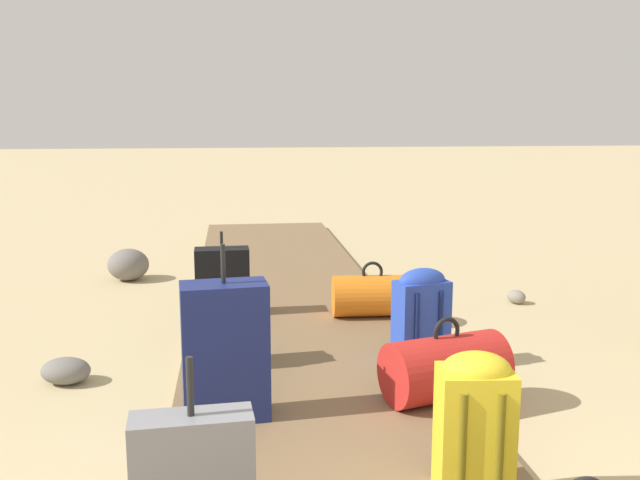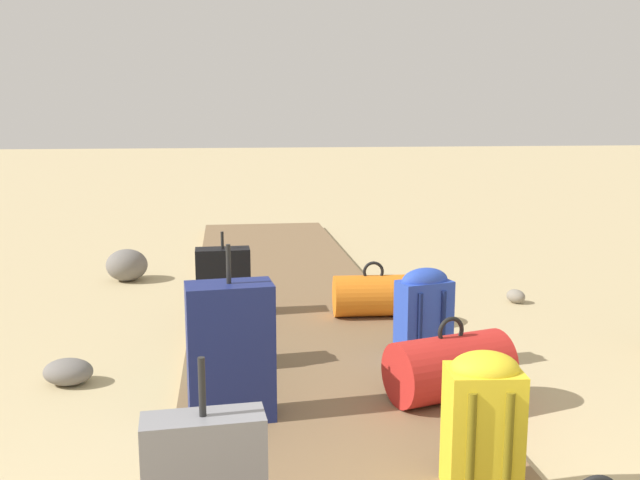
{
  "view_description": "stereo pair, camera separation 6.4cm",
  "coord_description": "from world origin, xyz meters",
  "px_view_note": "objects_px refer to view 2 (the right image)",
  "views": [
    {
      "loc": [
        -0.45,
        -1.07,
        1.63
      ],
      "look_at": [
        0.29,
        4.9,
        0.55
      ],
      "focal_mm": 39.6,
      "sensor_mm": 36.0,
      "label": 1
    },
    {
      "loc": [
        -0.52,
        -1.07,
        1.63
      ],
      "look_at": [
        0.29,
        4.9,
        0.55
      ],
      "focal_mm": 39.6,
      "sensor_mm": 36.0,
      "label": 2
    }
  ],
  "objects_px": {
    "backpack_blue": "(424,310)",
    "suitcase_black": "(223,282)",
    "suitcase_navy": "(231,351)",
    "duffel_bag_red": "(450,367)",
    "duffel_bag_orange": "(373,295)",
    "backpack_teal": "(227,322)",
    "backpack_yellow": "(483,419)"
  },
  "relations": [
    {
      "from": "suitcase_navy",
      "to": "suitcase_black",
      "type": "distance_m",
      "value": 1.93
    },
    {
      "from": "backpack_blue",
      "to": "duffel_bag_orange",
      "type": "xyz_separation_m",
      "value": [
        -0.13,
        0.96,
        -0.15
      ]
    },
    {
      "from": "duffel_bag_orange",
      "to": "backpack_blue",
      "type": "bearing_deg",
      "value": -82.22
    },
    {
      "from": "backpack_blue",
      "to": "duffel_bag_orange",
      "type": "distance_m",
      "value": 0.98
    },
    {
      "from": "duffel_bag_red",
      "to": "duffel_bag_orange",
      "type": "xyz_separation_m",
      "value": [
        -0.08,
        1.65,
        -0.02
      ]
    },
    {
      "from": "suitcase_navy",
      "to": "duffel_bag_red",
      "type": "distance_m",
      "value": 1.21
    },
    {
      "from": "backpack_yellow",
      "to": "suitcase_navy",
      "type": "height_order",
      "value": "suitcase_navy"
    },
    {
      "from": "backpack_blue",
      "to": "backpack_yellow",
      "type": "bearing_deg",
      "value": -97.7
    },
    {
      "from": "backpack_blue",
      "to": "suitcase_black",
      "type": "distance_m",
      "value": 1.72
    },
    {
      "from": "backpack_yellow",
      "to": "duffel_bag_orange",
      "type": "distance_m",
      "value": 2.61
    },
    {
      "from": "backpack_yellow",
      "to": "backpack_teal",
      "type": "relative_size",
      "value": 1.14
    },
    {
      "from": "suitcase_black",
      "to": "duffel_bag_red",
      "type": "distance_m",
      "value": 2.22
    },
    {
      "from": "suitcase_black",
      "to": "backpack_teal",
      "type": "height_order",
      "value": "suitcase_black"
    },
    {
      "from": "duffel_bag_orange",
      "to": "suitcase_navy",
      "type": "bearing_deg",
      "value": -122.56
    },
    {
      "from": "suitcase_black",
      "to": "backpack_teal",
      "type": "distance_m",
      "value": 1.16
    },
    {
      "from": "backpack_teal",
      "to": "suitcase_black",
      "type": "bearing_deg",
      "value": 91.16
    },
    {
      "from": "suitcase_navy",
      "to": "duffel_bag_orange",
      "type": "bearing_deg",
      "value": 57.44
    },
    {
      "from": "backpack_yellow",
      "to": "suitcase_navy",
      "type": "relative_size",
      "value": 0.66
    },
    {
      "from": "backpack_blue",
      "to": "suitcase_navy",
      "type": "xyz_separation_m",
      "value": [
        -1.24,
        -0.78,
        0.05
      ]
    },
    {
      "from": "duffel_bag_red",
      "to": "backpack_yellow",
      "type": "bearing_deg",
      "value": -100.24
    },
    {
      "from": "duffel_bag_red",
      "to": "duffel_bag_orange",
      "type": "relative_size",
      "value": 1.17
    },
    {
      "from": "backpack_yellow",
      "to": "backpack_teal",
      "type": "height_order",
      "value": "backpack_yellow"
    },
    {
      "from": "duffel_bag_red",
      "to": "duffel_bag_orange",
      "type": "distance_m",
      "value": 1.65
    },
    {
      "from": "backpack_yellow",
      "to": "backpack_teal",
      "type": "bearing_deg",
      "value": 122.26
    },
    {
      "from": "backpack_yellow",
      "to": "duffel_bag_orange",
      "type": "xyz_separation_m",
      "value": [
        0.09,
        2.6,
        -0.16
      ]
    },
    {
      "from": "backpack_blue",
      "to": "duffel_bag_red",
      "type": "xyz_separation_m",
      "value": [
        -0.05,
        -0.69,
        -0.13
      ]
    },
    {
      "from": "duffel_bag_orange",
      "to": "duffel_bag_red",
      "type": "bearing_deg",
      "value": -87.21
    },
    {
      "from": "backpack_blue",
      "to": "suitcase_black",
      "type": "xyz_separation_m",
      "value": [
        -1.28,
        1.15,
        -0.04
      ]
    },
    {
      "from": "backpack_blue",
      "to": "backpack_teal",
      "type": "bearing_deg",
      "value": -179.66
    },
    {
      "from": "suitcase_navy",
      "to": "duffel_bag_orange",
      "type": "height_order",
      "value": "suitcase_navy"
    },
    {
      "from": "suitcase_navy",
      "to": "duffel_bag_red",
      "type": "xyz_separation_m",
      "value": [
        1.19,
        0.09,
        -0.18
      ]
    },
    {
      "from": "duffel_bag_red",
      "to": "backpack_blue",
      "type": "bearing_deg",
      "value": 85.84
    }
  ]
}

